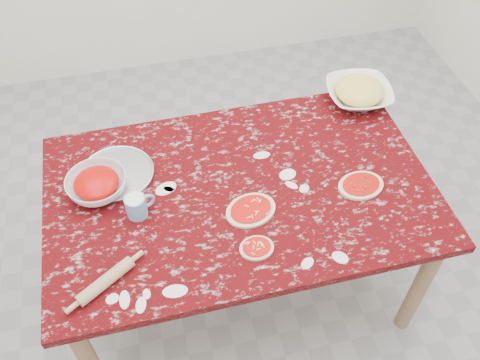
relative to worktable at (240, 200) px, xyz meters
name	(u,v)px	position (x,y,z in m)	size (l,w,h in m)	color
ground	(240,280)	(0.00, 0.00, -0.67)	(4.00, 4.00, 0.00)	gray
worktable	(240,200)	(0.00, 0.00, 0.00)	(1.60, 1.00, 0.75)	#3D0407
pizza_tray	(117,174)	(-0.49, 0.20, 0.09)	(0.31, 0.31, 0.01)	#B2B2B7
sauce_bowl	(97,185)	(-0.57, 0.12, 0.12)	(0.25, 0.25, 0.08)	white
cheese_bowl	(358,94)	(0.69, 0.41, 0.12)	(0.31, 0.31, 0.08)	white
flour_mug	(137,206)	(-0.42, -0.03, 0.13)	(0.12, 0.08, 0.10)	#69A1D1
pizza_left	(251,210)	(0.01, -0.13, 0.09)	(0.25, 0.22, 0.02)	beige
pizza_mid	(257,248)	(-0.01, -0.31, 0.09)	(0.13, 0.11, 0.02)	beige
pizza_right	(361,185)	(0.49, -0.11, 0.09)	(0.21, 0.17, 0.02)	beige
rolling_pin	(106,281)	(-0.57, -0.33, 0.11)	(0.05, 0.05, 0.23)	tan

